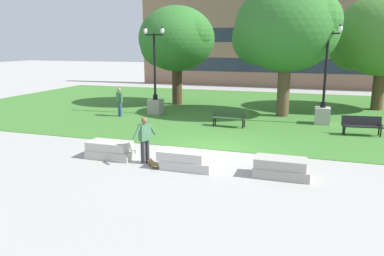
{
  "coord_description": "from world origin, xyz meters",
  "views": [
    {
      "loc": [
        3.82,
        -14.4,
        4.27
      ],
      "look_at": [
        -0.43,
        -1.4,
        1.2
      ],
      "focal_mm": 35.0,
      "sensor_mm": 36.0,
      "label": 1
    }
  ],
  "objects_px": {
    "concrete_block_left": "(185,160)",
    "park_bench_near_right": "(362,124)",
    "skateboard": "(153,163)",
    "person_bystander_near_lawn": "(120,100)",
    "lamp_post_center": "(155,97)",
    "park_bench_near_left": "(229,117)",
    "lamp_post_right": "(323,104)",
    "person_skateboarder": "(145,137)",
    "concrete_block_right": "(281,168)",
    "concrete_block_center": "(110,150)"
  },
  "relations": [
    {
      "from": "skateboard",
      "to": "concrete_block_right",
      "type": "bearing_deg",
      "value": 3.12
    },
    {
      "from": "skateboard",
      "to": "person_bystander_near_lawn",
      "type": "height_order",
      "value": "person_bystander_near_lawn"
    },
    {
      "from": "park_bench_near_right",
      "to": "concrete_block_left",
      "type": "bearing_deg",
      "value": -131.52
    },
    {
      "from": "concrete_block_right",
      "to": "park_bench_near_right",
      "type": "distance_m",
      "value": 7.73
    },
    {
      "from": "lamp_post_right",
      "to": "park_bench_near_right",
      "type": "bearing_deg",
      "value": -51.15
    },
    {
      "from": "skateboard",
      "to": "lamp_post_center",
      "type": "height_order",
      "value": "lamp_post_center"
    },
    {
      "from": "lamp_post_center",
      "to": "person_bystander_near_lawn",
      "type": "height_order",
      "value": "lamp_post_center"
    },
    {
      "from": "skateboard",
      "to": "park_bench_near_left",
      "type": "height_order",
      "value": "park_bench_near_left"
    },
    {
      "from": "concrete_block_left",
      "to": "lamp_post_center",
      "type": "height_order",
      "value": "lamp_post_center"
    },
    {
      "from": "person_bystander_near_lawn",
      "to": "lamp_post_right",
      "type": "bearing_deg",
      "value": 7.14
    },
    {
      "from": "skateboard",
      "to": "lamp_post_right",
      "type": "relative_size",
      "value": 0.17
    },
    {
      "from": "concrete_block_right",
      "to": "park_bench_near_left",
      "type": "xyz_separation_m",
      "value": [
        -3.29,
        7.03,
        0.23
      ]
    },
    {
      "from": "person_skateboarder",
      "to": "lamp_post_center",
      "type": "height_order",
      "value": "lamp_post_center"
    },
    {
      "from": "concrete_block_left",
      "to": "person_skateboarder",
      "type": "xyz_separation_m",
      "value": [
        -1.6,
        0.13,
        0.66
      ]
    },
    {
      "from": "concrete_block_left",
      "to": "park_bench_near_right",
      "type": "distance_m",
      "value": 9.66
    },
    {
      "from": "park_bench_near_left",
      "to": "lamp_post_center",
      "type": "relative_size",
      "value": 0.35
    },
    {
      "from": "concrete_block_left",
      "to": "person_bystander_near_lawn",
      "type": "height_order",
      "value": "person_bystander_near_lawn"
    },
    {
      "from": "park_bench_near_left",
      "to": "concrete_block_right",
      "type": "bearing_deg",
      "value": -64.91
    },
    {
      "from": "person_skateboarder",
      "to": "park_bench_near_left",
      "type": "distance_m",
      "value": 7.26
    },
    {
      "from": "concrete_block_right",
      "to": "person_bystander_near_lawn",
      "type": "bearing_deg",
      "value": 142.62
    },
    {
      "from": "concrete_block_center",
      "to": "concrete_block_left",
      "type": "relative_size",
      "value": 0.94
    },
    {
      "from": "park_bench_near_left",
      "to": "lamp_post_right",
      "type": "bearing_deg",
      "value": 25.27
    },
    {
      "from": "concrete_block_center",
      "to": "concrete_block_right",
      "type": "distance_m",
      "value": 6.41
    },
    {
      "from": "skateboard",
      "to": "lamp_post_center",
      "type": "distance_m",
      "value": 10.29
    },
    {
      "from": "person_skateboarder",
      "to": "lamp_post_center",
      "type": "xyz_separation_m",
      "value": [
        -3.6,
        9.22,
        0.12
      ]
    },
    {
      "from": "concrete_block_right",
      "to": "person_skateboarder",
      "type": "height_order",
      "value": "person_skateboarder"
    },
    {
      "from": "concrete_block_left",
      "to": "park_bench_near_left",
      "type": "bearing_deg",
      "value": 90.2
    },
    {
      "from": "concrete_block_left",
      "to": "park_bench_near_right",
      "type": "height_order",
      "value": "park_bench_near_right"
    },
    {
      "from": "person_bystander_near_lawn",
      "to": "concrete_block_left",
      "type": "bearing_deg",
      "value": -48.95
    },
    {
      "from": "park_bench_near_right",
      "to": "person_bystander_near_lawn",
      "type": "bearing_deg",
      "value": 176.88
    },
    {
      "from": "skateboard",
      "to": "person_bystander_near_lawn",
      "type": "xyz_separation_m",
      "value": [
        -5.71,
        8.03,
        0.9
      ]
    },
    {
      "from": "person_skateboarder",
      "to": "concrete_block_left",
      "type": "bearing_deg",
      "value": -4.62
    },
    {
      "from": "person_skateboarder",
      "to": "park_bench_near_right",
      "type": "xyz_separation_m",
      "value": [
        8.0,
        7.1,
        -0.43
      ]
    },
    {
      "from": "concrete_block_right",
      "to": "park_bench_near_left",
      "type": "distance_m",
      "value": 7.77
    },
    {
      "from": "concrete_block_left",
      "to": "skateboard",
      "type": "distance_m",
      "value": 1.24
    },
    {
      "from": "park_bench_near_right",
      "to": "concrete_block_center",
      "type": "bearing_deg",
      "value": -143.98
    },
    {
      "from": "concrete_block_right",
      "to": "park_bench_near_left",
      "type": "bearing_deg",
      "value": 115.09
    },
    {
      "from": "lamp_post_right",
      "to": "concrete_block_right",
      "type": "bearing_deg",
      "value": -98.5
    },
    {
      "from": "skateboard",
      "to": "park_bench_near_right",
      "type": "distance_m",
      "value": 10.56
    },
    {
      "from": "lamp_post_center",
      "to": "lamp_post_right",
      "type": "bearing_deg",
      "value": 0.3
    },
    {
      "from": "person_skateboarder",
      "to": "park_bench_near_left",
      "type": "xyz_separation_m",
      "value": [
        1.58,
        7.07,
        -0.43
      ]
    },
    {
      "from": "person_skateboarder",
      "to": "park_bench_near_right",
      "type": "height_order",
      "value": "person_skateboarder"
    },
    {
      "from": "concrete_block_center",
      "to": "skateboard",
      "type": "xyz_separation_m",
      "value": [
        1.93,
        -0.37,
        -0.22
      ]
    },
    {
      "from": "skateboard",
      "to": "lamp_post_right",
      "type": "height_order",
      "value": "lamp_post_right"
    },
    {
      "from": "lamp_post_right",
      "to": "lamp_post_center",
      "type": "relative_size",
      "value": 1.0
    },
    {
      "from": "person_skateboarder",
      "to": "skateboard",
      "type": "distance_m",
      "value": 0.99
    },
    {
      "from": "concrete_block_right",
      "to": "person_skateboarder",
      "type": "distance_m",
      "value": 4.92
    },
    {
      "from": "skateboard",
      "to": "person_bystander_near_lawn",
      "type": "distance_m",
      "value": 9.9
    },
    {
      "from": "person_bystander_near_lawn",
      "to": "park_bench_near_left",
      "type": "bearing_deg",
      "value": -6.25
    },
    {
      "from": "concrete_block_left",
      "to": "park_bench_near_left",
      "type": "relative_size",
      "value": 1.05
    }
  ]
}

